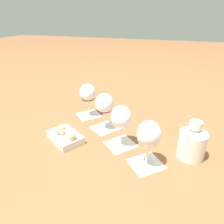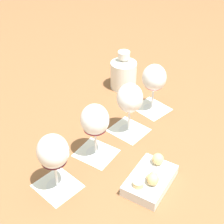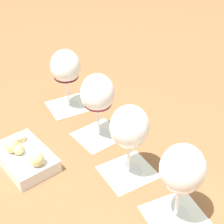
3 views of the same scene
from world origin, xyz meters
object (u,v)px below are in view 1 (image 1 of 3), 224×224
wine_glass_2 (104,105)px  snack_dish (65,136)px  wine_glass_0 (149,136)px  wine_glass_3 (88,94)px  wine_glass_1 (121,119)px  ceramic_vase (192,142)px

wine_glass_2 → snack_dish: (-0.16, 0.12, -0.10)m
wine_glass_0 → snack_dish: size_ratio=0.94×
wine_glass_3 → snack_dish: 0.28m
wine_glass_1 → snack_dish: (-0.05, 0.24, -0.10)m
wine_glass_3 → snack_dish: wine_glass_3 is taller
wine_glass_3 → wine_glass_1: bearing=-129.5°
wine_glass_2 → wine_glass_3: same height
ceramic_vase → wine_glass_2: bearing=77.1°
wine_glass_2 → ceramic_vase: wine_glass_2 is taller
wine_glass_1 → wine_glass_2: (0.10, 0.11, 0.00)m
wine_glass_0 → wine_glass_1: size_ratio=1.00×
snack_dish → wine_glass_3: bearing=2.3°
ceramic_vase → snack_dish: 0.52m
wine_glass_1 → ceramic_vase: size_ratio=1.15×
snack_dish → wine_glass_2: bearing=-38.3°
wine_glass_2 → wine_glass_3: bearing=53.3°
wine_glass_1 → ceramic_vase: 0.28m
wine_glass_1 → wine_glass_3: same height
wine_glass_3 → ceramic_vase: 0.56m
ceramic_vase → snack_dish: bearing=97.5°
wine_glass_2 → ceramic_vase: 0.40m
ceramic_vase → snack_dish: (-0.07, 0.51, -0.05)m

